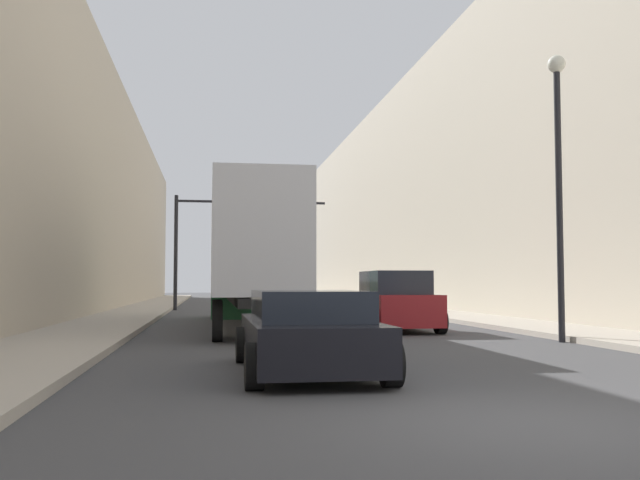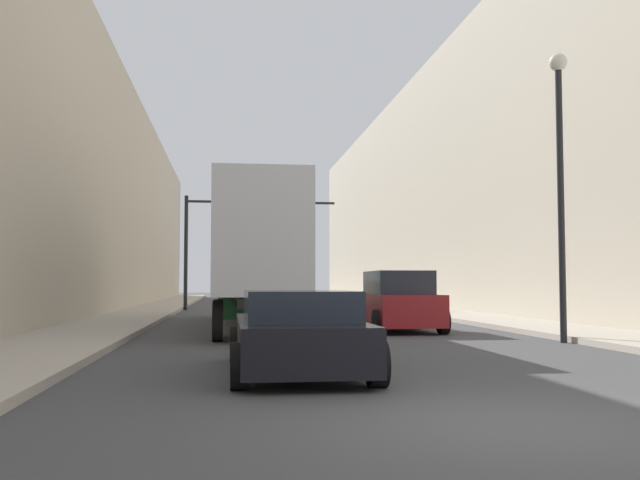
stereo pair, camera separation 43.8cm
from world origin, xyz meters
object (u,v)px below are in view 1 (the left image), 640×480
at_px(traffic_signal_gantry, 215,229).
at_px(semi_truck, 249,254).
at_px(street_lamp, 558,158).
at_px(sedan_car, 307,333).
at_px(suv_car, 393,303).

bearing_deg(traffic_signal_gantry, semi_truck, -86.12).
height_order(traffic_signal_gantry, street_lamp, street_lamp).
xyz_separation_m(semi_truck, street_lamp, (7.19, -7.19, 2.13)).
distance_m(sedan_car, street_lamp, 9.33).
bearing_deg(sedan_car, traffic_signal_gantry, 92.77).
relative_size(semi_truck, suv_car, 3.04).
height_order(semi_truck, suv_car, semi_truck).
bearing_deg(street_lamp, semi_truck, 135.00).
height_order(semi_truck, traffic_signal_gantry, traffic_signal_gantry).
height_order(semi_truck, street_lamp, street_lamp).
bearing_deg(street_lamp, sedan_car, -144.29).
relative_size(sedan_car, street_lamp, 0.66).
height_order(semi_truck, sedan_car, semi_truck).
height_order(sedan_car, suv_car, suv_car).
distance_m(semi_truck, traffic_signal_gantry, 15.13).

